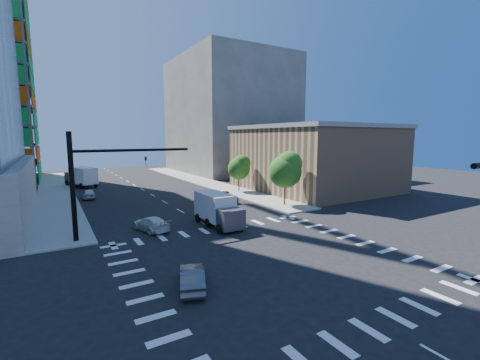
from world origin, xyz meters
TOP-DOWN VIEW (x-y plane):
  - ground at (0.00, 0.00)m, footprint 160.00×160.00m
  - road_markings at (0.00, 0.00)m, footprint 20.00×20.00m
  - sidewalk_ne at (12.50, 40.00)m, footprint 5.00×60.00m
  - sidewalk_nw at (-12.50, 40.00)m, footprint 5.00×60.00m
  - commercial_building at (25.00, 22.00)m, footprint 20.50×22.50m
  - bg_building_ne at (27.00, 55.00)m, footprint 24.00×30.00m
  - signal_mast_nw at (-10.00, 11.50)m, footprint 10.20×0.40m
  - tree_south at (12.63, 13.90)m, footprint 4.16×4.16m
  - tree_north at (12.93, 25.90)m, footprint 3.54×3.52m
  - car_nb_far at (7.12, 19.90)m, footprint 2.86×5.15m
  - car_sb_near at (-5.23, 11.65)m, footprint 2.99×4.88m
  - car_sb_mid at (-8.50, 31.97)m, footprint 1.94×4.22m
  - car_sb_cross at (-6.31, -1.10)m, footprint 2.62×4.12m
  - box_truck_near at (0.97, 9.73)m, footprint 2.60×5.99m
  - box_truck_far at (-8.50, 45.06)m, footprint 4.99×7.15m

SIDE VIEW (x-z plane):
  - ground at x=0.00m, z-range 0.00..0.00m
  - road_markings at x=0.00m, z-range 0.00..0.01m
  - sidewalk_ne at x=12.50m, z-range 0.00..0.15m
  - sidewalk_nw at x=-12.50m, z-range 0.00..0.15m
  - car_sb_cross at x=-6.31m, z-range 0.00..1.28m
  - car_sb_near at x=-5.23m, z-range 0.00..1.32m
  - car_nb_far at x=7.12m, z-range 0.00..1.36m
  - car_sb_mid at x=-8.50m, z-range 0.00..1.40m
  - box_truck_near at x=0.97m, z-range -0.18..2.95m
  - box_truck_far at x=-8.50m, z-range -0.20..3.25m
  - tree_north at x=12.93m, z-range 1.10..6.88m
  - tree_south at x=12.63m, z-range 1.27..8.10m
  - commercial_building at x=25.00m, z-range 0.01..10.61m
  - signal_mast_nw at x=-10.00m, z-range 0.99..9.99m
  - bg_building_ne at x=27.00m, z-range 0.00..28.00m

